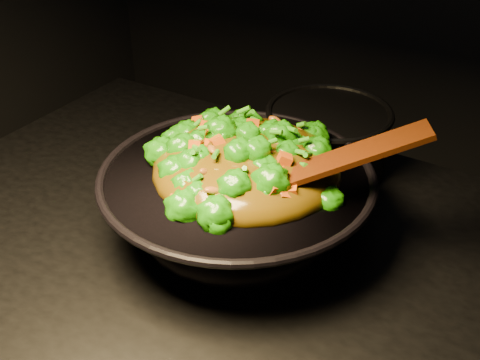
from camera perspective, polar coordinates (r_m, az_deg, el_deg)
The scene contains 4 objects.
wok at distance 0.98m, azimuth -0.31°, elevation -2.46°, with size 0.42×0.42×0.12m, color black, non-canonical shape.
stir_fry at distance 0.93m, azimuth 0.68°, elevation 3.57°, with size 0.30×0.30×0.10m, color #207C08, non-canonical shape.
spatula at distance 0.87m, azimuth 7.51°, elevation 1.27°, with size 0.33×0.05×0.01m, color #361603.
back_pot at distance 1.16m, azimuth 8.25°, elevation 3.79°, with size 0.23×0.23×0.13m, color black.
Camera 1 is at (0.43, -0.62, 1.53)m, focal length 45.00 mm.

